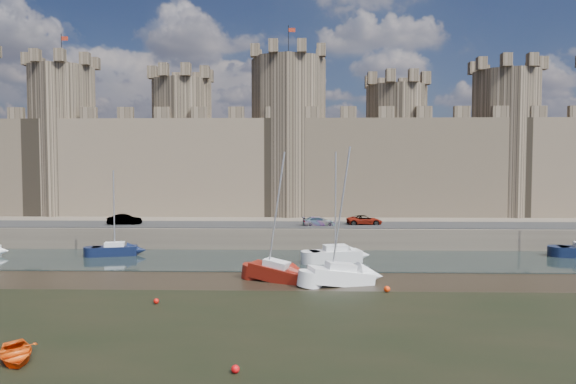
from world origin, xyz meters
The scene contains 17 objects.
ground centered at (0.00, 0.00, 0.00)m, with size 160.00×160.00×0.00m, color black.
seaweed_patch centered at (0.00, -6.00, 0.01)m, with size 70.00×34.00×0.01m, color black.
water_channel centered at (0.00, 24.00, 0.04)m, with size 160.00×12.00×0.08m, color black.
quay centered at (0.00, 60.00, 1.25)m, with size 160.00×60.00×2.50m, color #4C443A.
road centered at (0.00, 34.00, 2.55)m, with size 160.00×7.00×0.10m, color black.
castle centered at (-0.64, 48.00, 11.67)m, with size 108.50×11.00×29.00m.
car_1 centered at (-17.81, 33.50, 3.16)m, with size 1.41×4.03×1.33m, color gray.
car_2 centered at (6.06, 33.08, 3.07)m, with size 1.61×3.95×1.15m, color gray.
car_3 centered at (11.72, 34.28, 3.10)m, with size 2.00×4.33×1.20m, color gray.
sailboat_1 centered at (-16.25, 25.83, 0.75)m, with size 4.91×2.83×9.25m.
sailboat_2 centered at (7.40, 22.70, 0.87)m, with size 5.48×3.19×11.11m.
sailboat_4 centered at (1.88, 14.54, 0.80)m, with size 5.06×3.55×11.03m.
sailboat_5 centered at (7.25, 13.32, 0.81)m, with size 5.67×3.47×11.44m.
dinghy_0 centered at (-10.34, -3.84, 0.33)m, with size 2.27×0.66×3.18m, color #D3440C.
buoy_1 centered at (-6.32, 7.02, 0.19)m, with size 0.39×0.39×0.39m, color red.
buoy_2 centered at (0.90, -4.97, 0.20)m, with size 0.40×0.40×0.40m, color red.
buoy_3 centered at (10.66, 10.85, 0.24)m, with size 0.49×0.49×0.49m, color red.
Camera 1 is at (4.05, -28.72, 9.87)m, focal length 32.00 mm.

